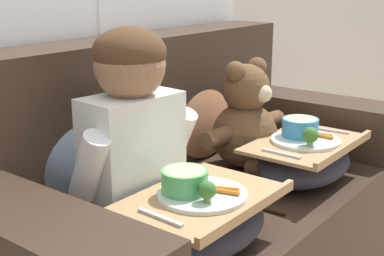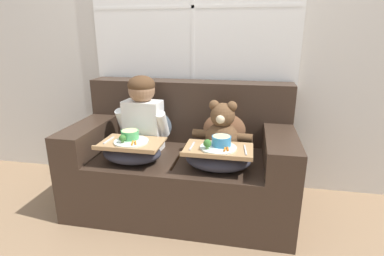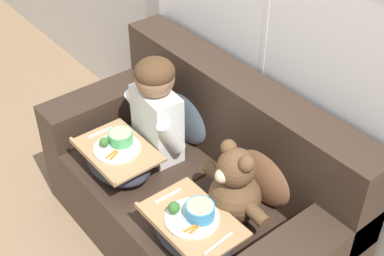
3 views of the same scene
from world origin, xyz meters
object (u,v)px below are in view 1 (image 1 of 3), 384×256
Objects in this scene: couch at (187,214)px; lap_tray_child at (201,218)px; teddy_bear at (246,122)px; throw_pillow_behind_teddy at (199,111)px; lap_tray_teddy at (304,158)px; child_figure at (132,119)px; throw_pillow_behind_child at (83,148)px.

lap_tray_child is (-0.31, -0.29, 0.19)m from couch.
couch is at bearing 171.06° from teddy_bear.
throw_pillow_behind_teddy is 0.89× the size of teddy_bear.
couch is at bearing 43.71° from lap_tray_child.
throw_pillow_behind_teddy is at bearing 90.05° from lap_tray_teddy.
teddy_bear reaches higher than lap_tray_teddy.
lap_tray_teddy is (0.31, -0.29, 0.19)m from couch.
lap_tray_child is at bearing -136.29° from couch.
child_figure is 0.34m from lap_tray_child.
child_figure reaches higher than lap_tray_child.
throw_pillow_behind_child is 0.94× the size of lap_tray_child.
couch is 0.46m from throw_pillow_behind_child.
child_figure is at bearing -90.02° from throw_pillow_behind_child.
teddy_bear reaches higher than lap_tray_child.
lap_tray_child is at bearing -158.14° from teddy_bear.
throw_pillow_behind_child is 0.26m from child_figure.
child_figure is at bearing 89.66° from lap_tray_child.
child_figure reaches higher than couch.
throw_pillow_behind_teddy is (0.30, 0.18, 0.29)m from couch.
lap_tray_teddy is at bearing -37.57° from throw_pillow_behind_child.
child_figure is at bearing 179.56° from teddy_bear.
throw_pillow_behind_teddy is 0.78m from lap_tray_child.
child_figure is 0.63m from teddy_bear.
throw_pillow_behind_child reaches higher than throw_pillow_behind_teddy.
lap_tray_child is at bearing 179.96° from lap_tray_teddy.
throw_pillow_behind_child is at bearing 150.00° from couch.
child_figure reaches higher than throw_pillow_behind_child.
child_figure is 1.29× the size of teddy_bear.
couch reaches higher than throw_pillow_behind_child.
lap_tray_teddy is (0.61, -0.47, -0.10)m from throw_pillow_behind_child.
couch is 2.87× the size of child_figure.
child_figure reaches higher than lap_tray_teddy.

